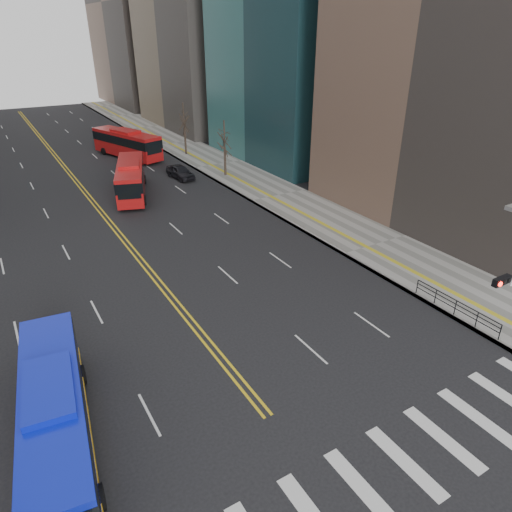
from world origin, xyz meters
The scene contains 11 objects.
ground centered at (0.00, 0.00, 0.00)m, with size 220.00×220.00×0.00m, color black.
sidewalk_right centered at (17.50, 45.00, 0.07)m, with size 7.00×130.00×0.15m, color slate.
crosswalk centered at (0.00, 0.00, 0.01)m, with size 26.70×4.00×0.01m.
centerline centered at (0.00, 55.00, 0.01)m, with size 0.55×100.00×0.01m.
pedestrian_railing centered at (14.30, 6.00, 0.82)m, with size 0.06×6.06×1.02m.
street_trees centered at (-7.18, 34.55, 4.87)m, with size 35.20×47.20×7.60m.
blue_bus centered at (-8.47, 8.28, 1.76)m, with size 3.84×11.66×3.35m.
red_bus_near centered at (4.28, 39.14, 2.00)m, with size 6.10×11.57×3.59m.
red_bus_far centered at (8.55, 54.79, 2.11)m, with size 6.45×12.30×3.79m.
car_dark_mid centered at (10.99, 41.95, 0.79)m, with size 1.86×4.63×1.58m, color black.
car_dark_far centered at (11.24, 61.77, 0.62)m, with size 2.04×4.43×1.23m, color black.
Camera 1 is at (-8.48, -8.01, 16.15)m, focal length 32.00 mm.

